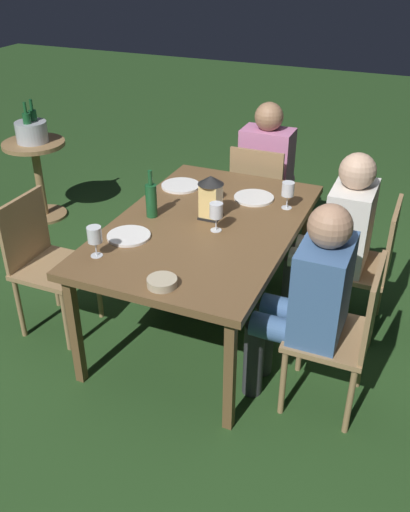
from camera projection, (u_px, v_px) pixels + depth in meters
ground_plane at (205, 324)px, 3.63m from camera, size 16.00×16.00×0.00m
dining_table at (205, 231)px, 3.28m from camera, size 1.63×1.03×0.73m
chair_side_right_b at (344, 331)px, 2.78m from camera, size 0.42×0.40×0.87m
person_in_blue at (308, 297)px, 2.77m from camera, size 0.38×0.47×1.15m
chair_head_near at (260, 194)px, 4.23m from camera, size 0.40×0.42×0.87m
person_in_pink at (268, 167)px, 4.30m from camera, size 0.48×0.38×1.15m
chair_side_right_a at (367, 261)px, 3.37m from camera, size 0.42×0.40×0.87m
person_in_cream at (338, 233)px, 3.36m from camera, size 0.38×0.47×1.15m
chair_side_left_b at (44, 259)px, 3.39m from camera, size 0.42×0.40×0.87m
lantern_centerpiece at (211, 195)px, 3.25m from camera, size 0.15×0.15×0.27m
green_bottle_on_table at (151, 199)px, 3.28m from camera, size 0.07×0.07×0.29m
wine_glass_a at (288, 190)px, 3.38m from camera, size 0.08×0.08×0.17m
wine_glass_b at (216, 212)px, 3.12m from camera, size 0.08×0.08×0.17m
wine_glass_c at (95, 236)px, 2.87m from camera, size 0.08×0.08×0.17m
plate_a at (181, 186)px, 3.72m from camera, size 0.26×0.26×0.01m
plate_b at (254, 198)px, 3.55m from camera, size 0.25×0.25×0.01m
plate_c at (129, 236)px, 3.11m from camera, size 0.24×0.24×0.01m
bowl_olives at (214, 193)px, 3.56m from camera, size 0.12×0.12×0.05m
bowl_bread at (162, 282)px, 2.67m from camera, size 0.15×0.15×0.04m
side_table at (37, 168)px, 4.78m from camera, size 0.52×0.52×0.69m
ice_bucket at (31, 130)px, 4.61m from camera, size 0.26×0.26×0.34m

